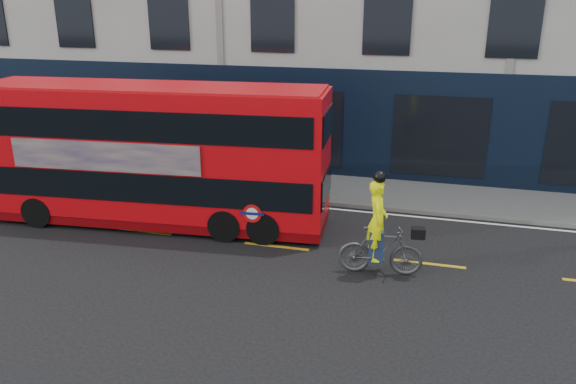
% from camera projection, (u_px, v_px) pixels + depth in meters
% --- Properties ---
extents(ground, '(120.00, 120.00, 0.00)m').
position_uv_depth(ground, '(114.00, 253.00, 14.72)').
color(ground, black).
rests_on(ground, ground).
extents(pavement, '(60.00, 3.00, 0.12)m').
position_uv_depth(pavement, '(210.00, 178.00, 20.63)').
color(pavement, gray).
rests_on(pavement, ground).
extents(kerb, '(60.00, 0.12, 0.13)m').
position_uv_depth(kerb, '(193.00, 191.00, 19.26)').
color(kerb, slate).
rests_on(kerb, ground).
extents(road_edge_line, '(58.00, 0.10, 0.01)m').
position_uv_depth(road_edge_line, '(190.00, 195.00, 19.01)').
color(road_edge_line, silver).
rests_on(road_edge_line, ground).
extents(lane_dashes, '(58.00, 0.12, 0.01)m').
position_uv_depth(lane_dashes, '(143.00, 231.00, 16.09)').
color(lane_dashes, gold).
rests_on(lane_dashes, ground).
extents(bus, '(10.22, 3.10, 4.05)m').
position_uv_depth(bus, '(155.00, 154.00, 16.14)').
color(bus, red).
rests_on(bus, ground).
extents(cyclist, '(2.07, 0.80, 2.60)m').
position_uv_depth(cyclist, '(380.00, 240.00, 13.35)').
color(cyclist, '#464A4B').
rests_on(cyclist, ground).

